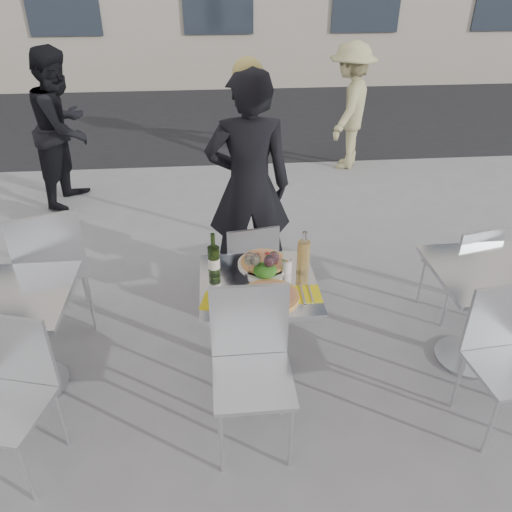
{
  "coord_description": "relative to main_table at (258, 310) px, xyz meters",
  "views": [
    {
      "loc": [
        -0.24,
        -2.54,
        2.48
      ],
      "look_at": [
        0.0,
        0.15,
        0.85
      ],
      "focal_mm": 35.0,
      "sensor_mm": 36.0,
      "label": 1
    }
  ],
  "objects": [
    {
      "name": "street_asphalt",
      "position": [
        0.0,
        6.5,
        -0.54
      ],
      "size": [
        24.0,
        5.0,
        0.0
      ],
      "primitive_type": "cube",
      "color": "black",
      "rests_on": "ground"
    },
    {
      "name": "side_chair_rnear",
      "position": [
        1.38,
        -0.49,
        -0.01
      ],
      "size": [
        0.44,
        0.46,
        0.9
      ],
      "rotation": [
        0.0,
        0.0,
        0.09
      ],
      "color": "silver",
      "rests_on": "ground"
    },
    {
      "name": "napkin_right",
      "position": [
        0.27,
        -0.15,
        0.21
      ],
      "size": [
        0.18,
        0.2,
        0.01
      ],
      "rotation": [
        0.0,
        0.0,
        -0.02
      ],
      "color": "yellow",
      "rests_on": "main_table"
    },
    {
      "name": "pedestrian_a",
      "position": [
        -1.86,
        3.04,
        0.31
      ],
      "size": [
        0.83,
        0.96,
        1.71
      ],
      "primitive_type": "imported",
      "rotation": [
        0.0,
        0.0,
        1.33
      ],
      "color": "black",
      "rests_on": "ground"
    },
    {
      "name": "side_chair_lnear",
      "position": [
        -1.36,
        -0.53,
        0.0
      ],
      "size": [
        0.51,
        0.52,
        0.91
      ],
      "rotation": [
        0.0,
        0.0,
        -0.27
      ],
      "color": "silver",
      "rests_on": "ground"
    },
    {
      "name": "wineglass_red_b",
      "position": [
        0.11,
        0.1,
        0.32
      ],
      "size": [
        0.07,
        0.07,
        0.16
      ],
      "color": "white",
      "rests_on": "main_table"
    },
    {
      "name": "sugar_shaker",
      "position": [
        0.19,
        0.1,
        0.26
      ],
      "size": [
        0.06,
        0.06,
        0.11
      ],
      "color": "white",
      "rests_on": "main_table"
    },
    {
      "name": "carafe",
      "position": [
        0.29,
        0.09,
        0.33
      ],
      "size": [
        0.08,
        0.08,
        0.29
      ],
      "color": "#E5BC62",
      "rests_on": "main_table"
    },
    {
      "name": "side_chair_lfar",
      "position": [
        -1.43,
        0.6,
        0.07
      ],
      "size": [
        0.6,
        0.61,
        1.03
      ],
      "rotation": [
        0.0,
        0.0,
        3.49
      ],
      "color": "silver",
      "rests_on": "ground"
    },
    {
      "name": "wineglass_white_a",
      "position": [
        -0.05,
        0.1,
        0.32
      ],
      "size": [
        0.07,
        0.07,
        0.16
      ],
      "color": "white",
      "rests_on": "main_table"
    },
    {
      "name": "pedestrian_b",
      "position": [
        1.54,
        3.83,
        0.26
      ],
      "size": [
        0.99,
        1.19,
        1.59
      ],
      "primitive_type": "imported",
      "rotation": [
        0.0,
        0.0,
        4.24
      ],
      "color": "tan",
      "rests_on": "ground"
    },
    {
      "name": "main_table",
      "position": [
        0.0,
        0.0,
        0.0
      ],
      "size": [
        0.72,
        0.72,
        0.75
      ],
      "color": "#B7BABF",
      "rests_on": "ground"
    },
    {
      "name": "woman_diner",
      "position": [
        0.03,
        1.08,
        0.38
      ],
      "size": [
        0.68,
        0.45,
        1.84
      ],
      "primitive_type": "imported",
      "rotation": [
        0.0,
        0.0,
        3.16
      ],
      "color": "black",
      "rests_on": "ground"
    },
    {
      "name": "chair_far",
      "position": [
        -0.0,
        0.63,
        -0.04
      ],
      "size": [
        0.44,
        0.45,
        0.84
      ],
      "rotation": [
        0.0,
        0.0,
        3.31
      ],
      "color": "silver",
      "rests_on": "ground"
    },
    {
      "name": "wine_bottle",
      "position": [
        -0.27,
        0.11,
        0.32
      ],
      "size": [
        0.07,
        0.08,
        0.29
      ],
      "color": "#33501E",
      "rests_on": "main_table"
    },
    {
      "name": "chair_near",
      "position": [
        -0.08,
        -0.47,
        0.03
      ],
      "size": [
        0.44,
        0.45,
        0.97
      ],
      "rotation": [
        0.0,
        0.0,
        0.0
      ],
      "color": "silver",
      "rests_on": "ground"
    },
    {
      "name": "ground",
      "position": [
        0.0,
        0.0,
        -0.54
      ],
      "size": [
        80.0,
        80.0,
        0.0
      ],
      "primitive_type": "plane",
      "color": "slate"
    },
    {
      "name": "pizza_near",
      "position": [
        0.06,
        -0.16,
        0.22
      ],
      "size": [
        0.34,
        0.34,
        0.02
      ],
      "color": "#E3AC58",
      "rests_on": "main_table"
    },
    {
      "name": "salad_plate",
      "position": [
        0.05,
        0.06,
        0.25
      ],
      "size": [
        0.22,
        0.22,
        0.09
      ],
      "color": "white",
      "rests_on": "main_table"
    },
    {
      "name": "side_table_left",
      "position": [
        -1.5,
        0.0,
        0.0
      ],
      "size": [
        0.72,
        0.72,
        0.75
      ],
      "color": "#B7BABF",
      "rests_on": "ground"
    },
    {
      "name": "side_table_right",
      "position": [
        1.5,
        0.0,
        0.0
      ],
      "size": [
        0.72,
        0.72,
        0.75
      ],
      "color": "#B7BABF",
      "rests_on": "ground"
    },
    {
      "name": "wineglass_red_a",
      "position": [
        0.07,
        0.06,
        0.32
      ],
      "size": [
        0.07,
        0.07,
        0.16
      ],
      "color": "white",
      "rests_on": "main_table"
    },
    {
      "name": "napkin_left",
      "position": [
        -0.26,
        -0.18,
        0.21
      ],
      "size": [
        0.22,
        0.22,
        0.01
      ],
      "rotation": [
        0.0,
        0.0,
        -0.24
      ],
      "color": "yellow",
      "rests_on": "main_table"
    },
    {
      "name": "side_chair_rfar",
      "position": [
        1.61,
        0.48,
        -0.05
      ],
      "size": [
        0.45,
        0.46,
        0.83
      ],
      "rotation": [
        0.0,
        0.0,
        3.38
      ],
      "color": "silver",
      "rests_on": "ground"
    },
    {
      "name": "pizza_far",
      "position": [
        0.06,
        0.21,
        0.23
      ],
      "size": [
        0.34,
        0.34,
        0.03
      ],
      "color": "white",
      "rests_on": "main_table"
    },
    {
      "name": "wineglass_white_b",
      "position": [
        -0.01,
        0.08,
        0.32
      ],
      "size": [
        0.07,
        0.07,
        0.16
      ],
      "color": "white",
      "rests_on": "main_table"
    }
  ]
}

